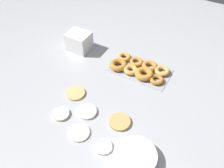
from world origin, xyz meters
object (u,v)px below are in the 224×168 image
Objects in this scene: pancake_1 at (120,122)px; pancake_4 at (103,147)px; pancake_0 at (75,93)px; pancake_2 at (61,114)px; batter_bowl at (135,157)px; container_stack at (79,41)px; donut_tray at (139,69)px; pancake_3 at (87,112)px; pancake_5 at (79,133)px.

pancake_1 is 1.32× the size of pancake_4.
pancake_2 is at bearing 97.71° from pancake_0.
container_stack reaches higher than batter_bowl.
pancake_1 is 0.73× the size of container_stack.
pancake_2 reaches higher than pancake_4.
container_stack is at bearing -58.50° from pancake_0.
container_stack is (0.45, -0.00, 0.04)m from donut_tray.
pancake_2 is 0.45m from batter_bowl.
pancake_1 is 0.29× the size of donut_tray.
pancake_3 is at bearing 77.32° from donut_tray.
pancake_4 is 0.43× the size of batter_bowl.
container_stack is (0.24, -0.52, 0.06)m from pancake_2.
donut_tray is at bearing -112.04° from pancake_2.
pancake_2 is 0.85× the size of pancake_5.
pancake_0 is at bearing -9.41° from pancake_1.
pancake_1 is 0.16m from pancake_4.
pancake_5 is (0.15, -0.01, -0.00)m from pancake_4.
batter_bowl is at bearing 157.15° from pancake_0.
batter_bowl reaches higher than pancake_2.
pancake_5 is (-0.15, 0.05, -0.00)m from pancake_2.
donut_tray is at bearing -122.90° from pancake_0.
container_stack is at bearing -65.00° from pancake_2.
pancake_4 is (-0.29, 0.06, -0.00)m from pancake_2.
pancake_5 is at bearing 83.79° from donut_tray.
pancake_4 is at bearing 143.07° from pancake_3.
donut_tray reaches higher than pancake_5.
pancake_4 is 0.22× the size of donut_tray.
pancake_1 is at bearing 101.52° from donut_tray.
pancake_1 is 0.42m from donut_tray.
pancake_3 is 0.53× the size of batter_bowl.
pancake_0 is 1.07× the size of pancake_3.
pancake_2 is 0.30m from pancake_4.
pancake_2 reaches higher than pancake_0.
pancake_5 is at bearing 162.80° from pancake_2.
pancake_5 is 0.69m from container_stack.
pancake_4 is at bearing 169.31° from pancake_2.
pancake_3 is (-0.13, 0.08, 0.00)m from pancake_0.
pancake_3 is at bearing -19.46° from batter_bowl.
donut_tray is 0.61m from batter_bowl.
pancake_5 is 0.54× the size of batter_bowl.
container_stack reaches higher than pancake_4.
batter_bowl reaches higher than pancake_3.
container_stack is at bearing -0.51° from donut_tray.
donut_tray is (-0.06, -0.57, 0.01)m from pancake_5.
pancake_5 is (0.15, 0.15, -0.00)m from pancake_1.
batter_bowl is at bearing 160.54° from pancake_3.
pancake_5 is 0.57m from donut_tray.
pancake_5 is at bearing 46.75° from pancake_1.
pancake_2 is 0.24× the size of donut_tray.
pancake_2 is at bearing 20.24° from pancake_1.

